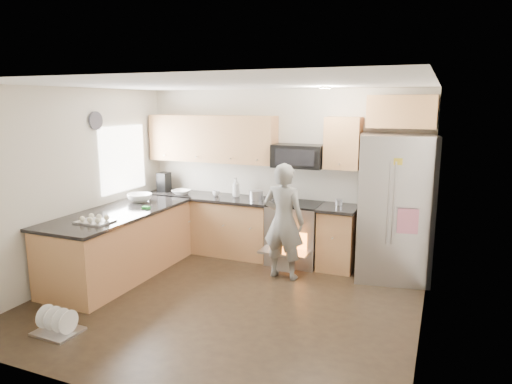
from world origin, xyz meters
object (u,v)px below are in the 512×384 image
at_px(stove_range, 295,219).
at_px(person, 284,221).
at_px(refrigerator, 394,208).
at_px(dish_rack, 58,326).

xyz_separation_m(stove_range, person, (0.04, -0.64, 0.13)).
height_order(stove_range, refrigerator, refrigerator).
relative_size(stove_range, refrigerator, 0.90).
relative_size(refrigerator, person, 1.23).
relative_size(stove_range, dish_rack, 3.83).
xyz_separation_m(stove_range, refrigerator, (1.42, -0.06, 0.32)).
bearing_deg(person, refrigerator, -153.62).
distance_m(refrigerator, dish_rack, 4.38).
bearing_deg(stove_range, refrigerator, -2.58).
xyz_separation_m(stove_range, dish_rack, (-1.65, -3.05, -0.60)).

